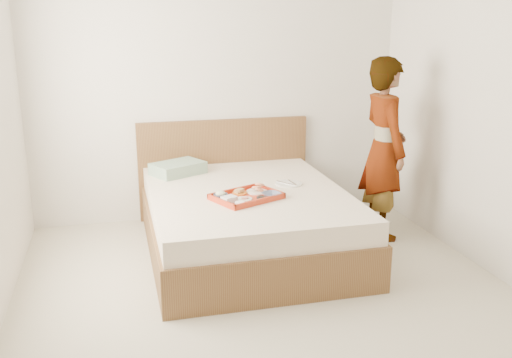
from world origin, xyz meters
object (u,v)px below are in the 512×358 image
at_px(dinner_plate, 289,184).
at_px(person, 384,149).
at_px(bed, 247,221).
at_px(tray, 247,196).

relative_size(dinner_plate, person, 0.14).
bearing_deg(bed, tray, -104.36).
xyz_separation_m(tray, dinner_plate, (0.44, 0.31, -0.02)).
bearing_deg(dinner_plate, person, -0.66).
xyz_separation_m(bed, person, (1.24, 0.07, 0.52)).
relative_size(bed, tray, 4.04).
bearing_deg(tray, bed, 51.37).
distance_m(bed, tray, 0.37).
bearing_deg(bed, dinner_plate, 12.32).
height_order(dinner_plate, person, person).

